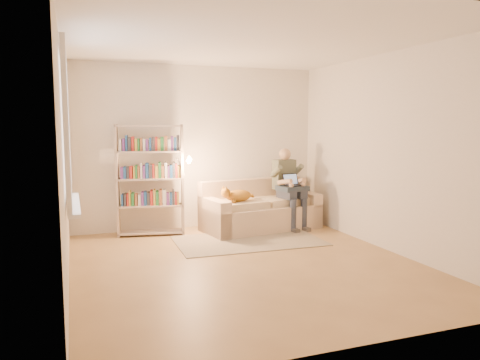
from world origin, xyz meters
name	(u,v)px	position (x,y,z in m)	size (l,w,h in m)	color
floor	(246,264)	(0.00, 0.00, 0.00)	(4.50, 4.50, 0.00)	olive
ceiling	(247,42)	(0.00, 0.00, 2.60)	(4.00, 4.50, 0.02)	white
wall_left	(64,160)	(-2.00, 0.00, 1.30)	(0.02, 4.50, 2.60)	silver
wall_right	(389,153)	(2.00, 0.00, 1.30)	(0.02, 4.50, 2.60)	silver
wall_back	(197,147)	(0.00, 2.25, 1.30)	(4.00, 0.02, 2.60)	silver
wall_front	(357,176)	(0.00, -2.25, 1.30)	(4.00, 0.02, 2.60)	silver
window	(69,152)	(-1.95, 0.20, 1.38)	(0.12, 1.52, 1.69)	white
sofa	(260,211)	(0.88, 1.74, 0.28)	(1.94, 1.10, 0.78)	beige
person	(288,183)	(1.35, 1.66, 0.73)	(0.42, 0.60, 1.29)	#626A56
cat	(239,195)	(0.46, 1.56, 0.60)	(0.61, 0.28, 0.23)	gold
blanket	(289,188)	(1.31, 1.54, 0.66)	(0.43, 0.35, 0.08)	#253241
laptop	(289,183)	(1.31, 1.55, 0.75)	(0.30, 0.26, 0.24)	black
bookshelf	(150,174)	(-0.82, 1.90, 0.92)	(1.10, 0.50, 1.67)	#BCA58E
rug	(248,241)	(0.43, 1.04, 0.01)	(2.07, 1.22, 0.01)	gray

